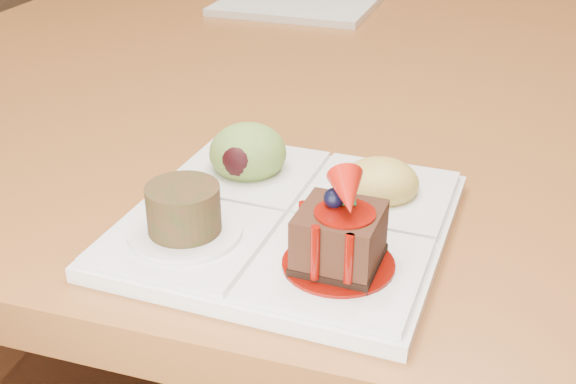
% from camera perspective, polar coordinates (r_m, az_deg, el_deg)
% --- Properties ---
extents(ground, '(6.00, 6.00, 0.00)m').
position_cam_1_polar(ground, '(1.64, 2.43, -11.74)').
color(ground, '#5F2E1B').
extents(dining_table, '(1.00, 1.80, 0.75)m').
position_cam_1_polar(dining_table, '(1.31, 3.04, 11.85)').
color(dining_table, brown).
rests_on(dining_table, ground).
extents(sampler_plate, '(0.26, 0.26, 0.10)m').
position_cam_1_polar(sampler_plate, '(0.57, -0.03, -1.20)').
color(sampler_plate, silver).
rests_on(sampler_plate, dining_table).
extents(second_plate, '(0.26, 0.26, 0.01)m').
position_cam_1_polar(second_plate, '(1.28, 1.08, 14.83)').
color(second_plate, silver).
rests_on(second_plate, dining_table).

